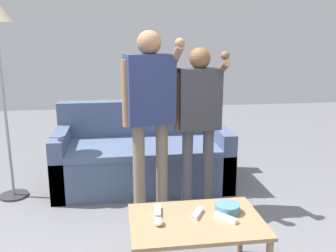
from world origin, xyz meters
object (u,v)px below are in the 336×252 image
game_remote_wand_near (226,218)px  game_remote_nunchuk (159,221)px  snack_bowl (227,208)px  couch (142,156)px  coffee_table (196,228)px  game_remote_wand_far (158,211)px  player_center (150,103)px  player_right (199,111)px  game_remote_wand_spare (198,213)px

game_remote_wand_near → game_remote_nunchuk: bearing=-179.8°
snack_bowl → game_remote_nunchuk: snack_bowl is taller
snack_bowl → couch: bearing=105.3°
coffee_table → game_remote_wand_far: bearing=152.7°
player_center → game_remote_wand_near: size_ratio=10.96×
couch → snack_bowl: size_ratio=10.94×
game_remote_nunchuk → snack_bowl: bearing=12.0°
game_remote_nunchuk → game_remote_wand_far: size_ratio=0.57×
coffee_table → player_center: size_ratio=0.52×
player_center → game_remote_wand_near: bearing=-68.8°
game_remote_wand_far → game_remote_nunchuk: bearing=-94.5°
player_right → game_remote_wand_far: size_ratio=9.57×
snack_bowl → game_remote_wand_far: size_ratio=1.07×
couch → player_right: player_right is taller
game_remote_wand_near → game_remote_wand_far: 0.45m
game_remote_wand_near → game_remote_wand_spare: 0.18m
game_remote_wand_near → game_remote_wand_spare: (-0.16, 0.09, 0.00)m
player_right → game_remote_wand_far: bearing=-117.8°
game_remote_nunchuk → game_remote_wand_far: (0.01, 0.15, -0.01)m
couch → game_remote_wand_near: (0.41, -1.75, 0.15)m
couch → game_remote_wand_far: bearing=-90.3°
snack_bowl → game_remote_wand_near: bearing=-112.2°
game_remote_nunchuk → game_remote_wand_spare: game_remote_nunchuk is taller
coffee_table → game_remote_wand_near: bearing=-9.5°
game_remote_wand_spare → snack_bowl: bearing=3.8°
player_center → game_remote_wand_spare: player_center is taller
coffee_table → game_remote_nunchuk: (-0.25, -0.03, 0.08)m
coffee_table → player_right: 1.18m
coffee_table → game_remote_wand_spare: bearing=69.2°
game_remote_wand_near → snack_bowl: bearing=67.8°
snack_bowl → game_remote_wand_spare: (-0.20, -0.01, -0.01)m
game_remote_wand_spare → player_right: bearing=77.4°
couch → coffee_table: couch is taller
snack_bowl → player_center: (-0.43, 0.90, 0.56)m
game_remote_wand_far → snack_bowl: bearing=-6.6°
couch → game_remote_nunchuk: (-0.02, -1.75, 0.16)m
couch → player_center: size_ratio=1.12×
couch → game_remote_wand_far: (-0.01, -1.59, 0.15)m
game_remote_nunchuk → game_remote_wand_spare: size_ratio=0.60×
game_remote_nunchuk → game_remote_wand_near: 0.43m
coffee_table → game_remote_wand_far: 0.27m
snack_bowl → game_remote_wand_near: 0.11m
couch → game_remote_wand_near: size_ratio=12.24×
game_remote_wand_near → game_remote_wand_spare: bearing=152.5°
couch → game_remote_wand_near: 1.80m
couch → coffee_table: 1.73m
coffee_table → player_center: (-0.20, 0.97, 0.65)m
snack_bowl → player_center: bearing=115.4°
game_remote_nunchuk → player_center: 1.15m
player_right → player_center: size_ratio=0.91×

